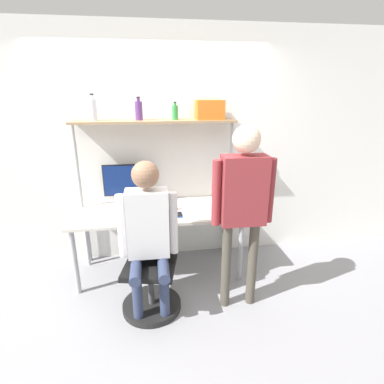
# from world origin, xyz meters

# --- Properties ---
(ground_plane) EXTENTS (12.00, 12.00, 0.00)m
(ground_plane) POSITION_xyz_m (0.00, 0.00, 0.00)
(ground_plane) COLOR gray
(wall_back) EXTENTS (8.00, 0.06, 2.70)m
(wall_back) POSITION_xyz_m (0.00, 0.81, 1.35)
(wall_back) COLOR white
(wall_back) RESTS_ON ground_plane
(desk) EXTENTS (1.84, 0.76, 0.75)m
(desk) POSITION_xyz_m (0.00, 0.40, 0.68)
(desk) COLOR beige
(desk) RESTS_ON ground_plane
(shelf_unit) EXTENTS (1.75, 0.30, 1.70)m
(shelf_unit) POSITION_xyz_m (0.00, 0.61, 1.48)
(shelf_unit) COLOR #997A56
(shelf_unit) RESTS_ON ground_plane
(monitor) EXTENTS (0.52, 0.21, 0.47)m
(monitor) POSITION_xyz_m (-0.34, 0.62, 1.01)
(monitor) COLOR black
(monitor) RESTS_ON desk
(laptop) EXTENTS (0.34, 0.22, 0.22)m
(laptop) POSITION_xyz_m (-0.07, 0.28, 0.81)
(laptop) COLOR #BCBCC1
(laptop) RESTS_ON desk
(cell_phone) EXTENTS (0.07, 0.15, 0.01)m
(cell_phone) POSITION_xyz_m (0.21, 0.22, 0.76)
(cell_phone) COLOR #264C8C
(cell_phone) RESTS_ON desk
(office_chair) EXTENTS (0.56, 0.56, 0.94)m
(office_chair) POSITION_xyz_m (-0.10, -0.22, 0.29)
(office_chair) COLOR black
(office_chair) RESTS_ON ground_plane
(person_seated) EXTENTS (0.53, 0.48, 1.45)m
(person_seated) POSITION_xyz_m (-0.11, -0.27, 0.86)
(person_seated) COLOR #2D3856
(person_seated) RESTS_ON ground_plane
(person_standing) EXTENTS (0.56, 0.24, 1.74)m
(person_standing) POSITION_xyz_m (0.73, -0.30, 1.12)
(person_standing) COLOR #4C473D
(person_standing) RESTS_ON ground_plane
(bottle_green) EXTENTS (0.07, 0.07, 0.19)m
(bottle_green) POSITION_xyz_m (0.22, 0.61, 1.78)
(bottle_green) COLOR #2D8C3F
(bottle_green) RESTS_ON shelf_unit
(bottle_purple) EXTENTS (0.08, 0.08, 0.24)m
(bottle_purple) POSITION_xyz_m (-0.16, 0.61, 1.81)
(bottle_purple) COLOR #593372
(bottle_purple) RESTS_ON shelf_unit
(bottle_clear) EXTENTS (0.08, 0.08, 0.27)m
(bottle_clear) POSITION_xyz_m (-0.63, 0.61, 1.82)
(bottle_clear) COLOR silver
(bottle_clear) RESTS_ON shelf_unit
(storage_box) EXTENTS (0.29, 0.23, 0.20)m
(storage_box) POSITION_xyz_m (0.60, 0.61, 1.81)
(storage_box) COLOR #D1661E
(storage_box) RESTS_ON shelf_unit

